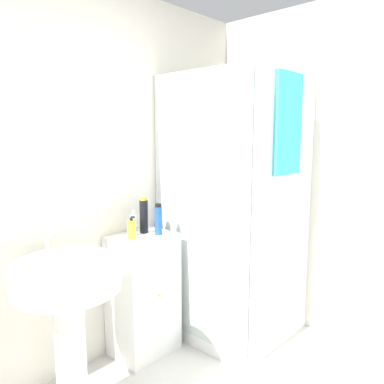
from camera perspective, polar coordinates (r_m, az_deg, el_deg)
wall_back at (r=2.41m, az=-20.86°, el=1.22°), size 6.40×0.06×2.50m
shower_enclosure at (r=2.93m, az=6.82°, el=-11.05°), size 0.85×0.88×1.97m
vanity_cabinet at (r=2.75m, az=-7.45°, el=-15.20°), size 0.43×0.35×0.86m
sink at (r=2.15m, az=-18.39°, el=-15.25°), size 0.56×0.56×1.02m
soap_dispenser at (r=2.52m, az=-9.19°, el=-5.65°), size 0.05×0.06×0.16m
shampoo_bottle_tall_black at (r=2.65m, az=-7.36°, el=-3.55°), size 0.06×0.06×0.26m
shampoo_bottle_blue at (r=2.59m, az=-5.16°, el=-4.21°), size 0.05×0.05×0.22m
lotion_bottle_white at (r=2.59m, az=-8.96°, el=-5.00°), size 0.04×0.04×0.18m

